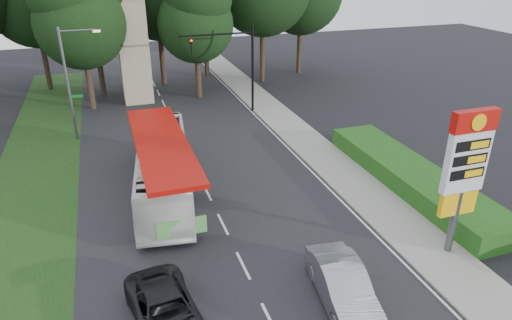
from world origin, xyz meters
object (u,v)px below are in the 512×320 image
object	(u,v)px
traffic_signal_mast	(237,58)
streetlight_signs	(70,79)
suv_charcoal	(166,311)
gas_station_pylon	(466,165)
monument	(133,45)
transit_bus	(163,167)
sedan_silver	(343,286)

from	to	relation	value
traffic_signal_mast	streetlight_signs	distance (m)	12.83
streetlight_signs	suv_charcoal	xyz separation A→B (m)	(3.30, -20.45, -3.76)
streetlight_signs	suv_charcoal	distance (m)	21.05
gas_station_pylon	monument	world-z (taller)	monument
suv_charcoal	traffic_signal_mast	bearing A→B (deg)	60.47
streetlight_signs	monument	xyz separation A→B (m)	(4.99, 7.99, 0.67)
gas_station_pylon	monument	size ratio (longest dim) A/B	0.68
streetlight_signs	transit_bus	size ratio (longest dim) A/B	0.69
gas_station_pylon	monument	xyz separation A→B (m)	(-11.20, 28.01, 0.66)
gas_station_pylon	suv_charcoal	xyz separation A→B (m)	(-12.89, -0.44, -3.77)
sedan_silver	streetlight_signs	bearing A→B (deg)	122.96
gas_station_pylon	suv_charcoal	distance (m)	13.44
traffic_signal_mast	sedan_silver	world-z (taller)	traffic_signal_mast
streetlight_signs	transit_bus	distance (m)	11.64
gas_station_pylon	streetlight_signs	world-z (taller)	streetlight_signs
traffic_signal_mast	monument	bearing A→B (deg)	142.00
transit_bus	monument	bearing A→B (deg)	96.77
monument	suv_charcoal	size ratio (longest dim) A/B	2.05
monument	sedan_silver	xyz separation A→B (m)	(5.00, -29.40, -4.30)
streetlight_signs	monument	bearing A→B (deg)	58.03
gas_station_pylon	sedan_silver	xyz separation A→B (m)	(-6.20, -1.40, -3.65)
gas_station_pylon	traffic_signal_mast	xyz separation A→B (m)	(-3.52, 22.00, 0.22)
streetlight_signs	transit_bus	bearing A→B (deg)	-65.18
gas_station_pylon	traffic_signal_mast	world-z (taller)	traffic_signal_mast
traffic_signal_mast	suv_charcoal	xyz separation A→B (m)	(-9.37, -22.44, -3.99)
transit_bus	suv_charcoal	xyz separation A→B (m)	(-1.44, -10.20, -0.92)
transit_bus	suv_charcoal	bearing A→B (deg)	-90.51
suv_charcoal	sedan_silver	bearing A→B (deg)	-15.05
traffic_signal_mast	transit_bus	xyz separation A→B (m)	(-7.93, -12.24, -3.07)
streetlight_signs	traffic_signal_mast	bearing A→B (deg)	8.92
gas_station_pylon	transit_bus	bearing A→B (deg)	139.53
streetlight_signs	sedan_silver	distance (m)	23.91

